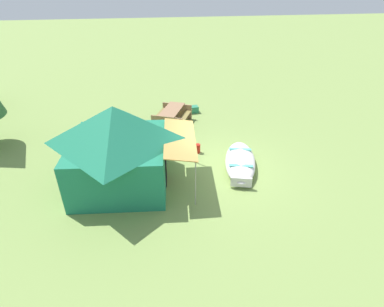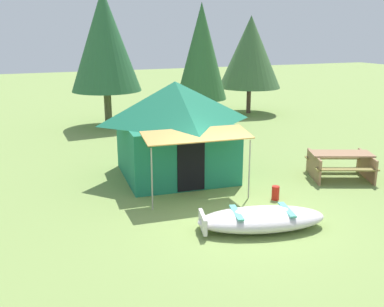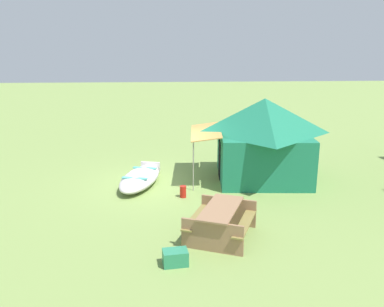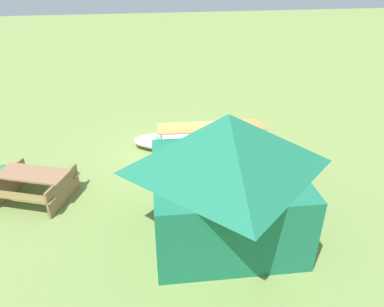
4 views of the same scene
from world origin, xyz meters
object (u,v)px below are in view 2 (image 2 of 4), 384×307
(canvas_cabin_tent, at_px, (176,128))
(beached_rowboat, at_px, (261,219))
(picnic_table, at_px, (340,162))
(pine_tree_back_left, at_px, (202,52))
(pine_tree_back_right, at_px, (105,41))
(pine_tree_far_center, at_px, (250,52))
(fuel_can, at_px, (276,193))

(canvas_cabin_tent, bearing_deg, beached_rowboat, -84.26)
(picnic_table, height_order, pine_tree_back_left, pine_tree_back_left)
(beached_rowboat, bearing_deg, canvas_cabin_tent, 95.74)
(beached_rowboat, relative_size, canvas_cabin_tent, 0.70)
(pine_tree_back_left, relative_size, pine_tree_back_right, 0.90)
(beached_rowboat, distance_m, pine_tree_far_center, 14.56)
(pine_tree_far_center, bearing_deg, pine_tree_back_left, -145.10)
(canvas_cabin_tent, xyz_separation_m, fuel_can, (1.68, -2.84, -1.28))
(canvas_cabin_tent, xyz_separation_m, picnic_table, (4.39, -2.05, -0.98))
(picnic_table, bearing_deg, pine_tree_back_right, 115.85)
(picnic_table, xyz_separation_m, fuel_can, (-2.72, -0.79, -0.29))
(pine_tree_back_left, bearing_deg, pine_tree_far_center, 34.90)
(fuel_can, distance_m, pine_tree_back_right, 11.43)
(pine_tree_far_center, bearing_deg, pine_tree_back_right, -175.82)
(beached_rowboat, height_order, pine_tree_back_right, pine_tree_back_right)
(fuel_can, xyz_separation_m, pine_tree_back_right, (-2.06, 10.66, 3.59))
(canvas_cabin_tent, bearing_deg, picnic_table, -24.99)
(pine_tree_back_left, bearing_deg, picnic_table, -81.66)
(beached_rowboat, xyz_separation_m, pine_tree_back_right, (-0.81, 12.04, 3.54))
(beached_rowboat, xyz_separation_m, pine_tree_far_center, (6.72, 12.59, 2.90))
(beached_rowboat, height_order, canvas_cabin_tent, canvas_cabin_tent)
(canvas_cabin_tent, relative_size, fuel_can, 11.83)
(picnic_table, distance_m, pine_tree_back_left, 8.29)
(fuel_can, bearing_deg, pine_tree_back_left, 79.43)
(beached_rowboat, relative_size, pine_tree_back_right, 0.50)
(picnic_table, distance_m, fuel_can, 2.84)
(pine_tree_back_right, bearing_deg, picnic_table, -64.15)
(canvas_cabin_tent, bearing_deg, pine_tree_far_center, 49.49)
(fuel_can, bearing_deg, canvas_cabin_tent, 120.58)
(canvas_cabin_tent, xyz_separation_m, pine_tree_back_right, (-0.38, 7.81, 2.32))
(canvas_cabin_tent, distance_m, fuel_can, 3.54)
(fuel_can, bearing_deg, beached_rowboat, -132.26)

